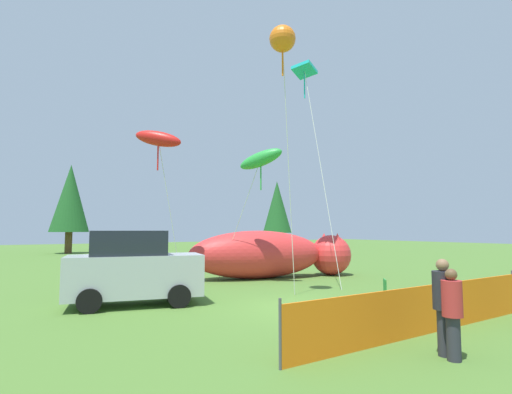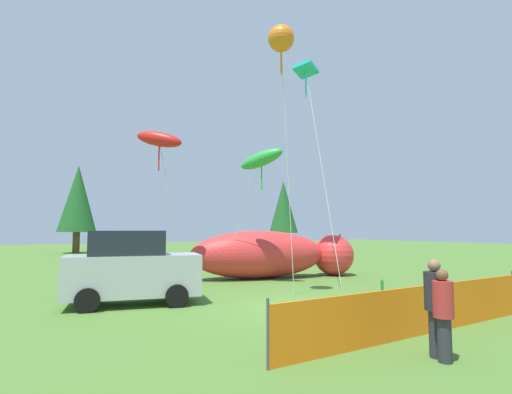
% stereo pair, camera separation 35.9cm
% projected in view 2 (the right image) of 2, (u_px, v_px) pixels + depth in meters
% --- Properties ---
extents(ground_plane, '(120.00, 120.00, 0.00)m').
position_uv_depth(ground_plane, '(303.00, 309.00, 11.44)').
color(ground_plane, '#4C752D').
extents(parked_car, '(4.15, 2.43, 2.23)m').
position_uv_depth(parked_car, '(132.00, 268.00, 12.08)').
color(parked_car, '#B7BCC1').
rests_on(parked_car, ground).
extents(folding_chair, '(0.70, 0.70, 0.91)m').
position_uv_depth(folding_chair, '(388.00, 293.00, 10.77)').
color(folding_chair, '#267F33').
rests_on(folding_chair, ground).
extents(inflatable_cat, '(8.28, 3.45, 2.21)m').
position_uv_depth(inflatable_cat, '(273.00, 256.00, 18.80)').
color(inflatable_cat, red).
rests_on(inflatable_cat, ground).
extents(safety_fence, '(8.04, 0.36, 1.14)m').
position_uv_depth(safety_fence, '(421.00, 310.00, 8.62)').
color(safety_fence, orange).
rests_on(safety_fence, ground).
extents(spectator_in_black_shirt, '(0.38, 0.38, 1.73)m').
position_uv_depth(spectator_in_black_shirt, '(435.00, 303.00, 7.15)').
color(spectator_in_black_shirt, '#2D2D38').
rests_on(spectator_in_black_shirt, ground).
extents(spectator_in_blue_shirt, '(0.34, 0.34, 1.58)m').
position_uv_depth(spectator_in_blue_shirt, '(444.00, 311.00, 6.88)').
color(spectator_in_blue_shirt, '#2D2D38').
rests_on(spectator_in_blue_shirt, ground).
extents(kite_teal_diamond, '(1.21, 3.07, 9.68)m').
position_uv_depth(kite_teal_diamond, '(306.00, 74.00, 17.84)').
color(kite_teal_diamond, silver).
rests_on(kite_teal_diamond, ground).
extents(kite_green_fish, '(1.75, 3.44, 5.83)m').
position_uv_depth(kite_green_fish, '(261.00, 159.00, 16.66)').
color(kite_green_fish, silver).
rests_on(kite_green_fish, ground).
extents(kite_orange_flower, '(1.36, 1.06, 9.22)m').
position_uv_depth(kite_orange_flower, '(281.00, 40.00, 13.60)').
color(kite_orange_flower, silver).
rests_on(kite_orange_flower, ground).
extents(kite_red_lizard, '(2.17, 1.66, 6.48)m').
position_uv_depth(kite_red_lizard, '(159.00, 140.00, 16.32)').
color(kite_red_lizard, silver).
rests_on(kite_red_lizard, ground).
extents(horizon_tree_east, '(3.57, 3.57, 8.52)m').
position_uv_depth(horizon_tree_east, '(78.00, 199.00, 38.64)').
color(horizon_tree_east, brown).
rests_on(horizon_tree_east, ground).
extents(horizon_tree_mid, '(3.32, 3.32, 7.92)m').
position_uv_depth(horizon_tree_mid, '(283.00, 207.00, 46.51)').
color(horizon_tree_mid, brown).
rests_on(horizon_tree_mid, ground).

